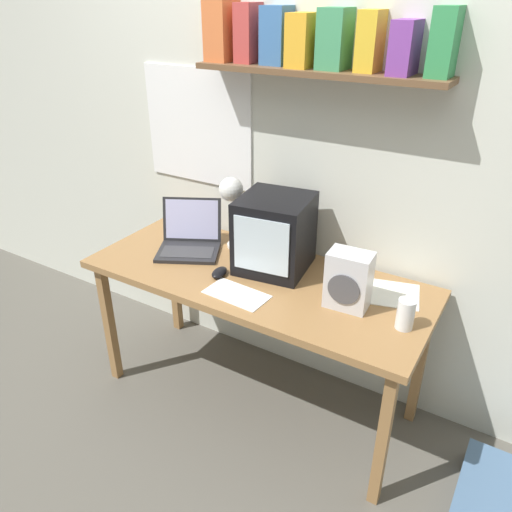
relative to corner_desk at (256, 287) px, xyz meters
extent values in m
plane|color=#5A564D|center=(0.00, 0.00, -0.68)|extent=(12.00, 12.00, 0.00)
cube|color=silver|center=(0.00, 0.39, 0.62)|extent=(5.60, 0.06, 2.60)
cube|color=white|center=(-0.57, 0.35, 0.61)|extent=(0.66, 0.01, 0.59)
cube|color=brown|center=(0.13, 0.27, 0.94)|extent=(1.10, 0.18, 0.02)
cube|color=orange|center=(-0.35, 0.29, 1.08)|extent=(0.11, 0.14, 0.25)
cube|color=#BB3F3C|center=(-0.22, 0.30, 1.08)|extent=(0.08, 0.12, 0.24)
cube|color=#3968A5|center=(-0.08, 0.30, 1.07)|extent=(0.11, 0.12, 0.23)
cube|color=gold|center=(0.05, 0.28, 1.06)|extent=(0.10, 0.15, 0.21)
cube|color=#3F905D|center=(0.19, 0.29, 1.07)|extent=(0.11, 0.13, 0.23)
cube|color=gold|center=(0.34, 0.29, 1.07)|extent=(0.08, 0.12, 0.22)
cube|color=#7B3B99|center=(0.48, 0.28, 1.05)|extent=(0.08, 0.15, 0.19)
cube|color=#328C4D|center=(0.62, 0.29, 1.07)|extent=(0.09, 0.13, 0.24)
cube|color=olive|center=(0.00, 0.00, 0.05)|extent=(1.62, 0.67, 0.03)
cube|color=olive|center=(-0.75, -0.27, -0.32)|extent=(0.04, 0.05, 0.71)
cube|color=olive|center=(0.75, -0.27, -0.32)|extent=(0.04, 0.05, 0.71)
cube|color=olive|center=(-0.75, 0.27, -0.32)|extent=(0.04, 0.05, 0.71)
cube|color=olive|center=(0.75, 0.27, -0.32)|extent=(0.04, 0.05, 0.71)
cube|color=black|center=(0.03, 0.11, 0.24)|extent=(0.36, 0.36, 0.35)
cube|color=silver|center=(0.06, -0.05, 0.25)|extent=(0.26, 0.04, 0.25)
cube|color=#232326|center=(-0.40, 0.01, 0.08)|extent=(0.37, 0.34, 0.02)
cube|color=#38383A|center=(-0.40, -0.01, 0.09)|extent=(0.29, 0.23, 0.00)
cube|color=#232326|center=(-0.47, 0.13, 0.19)|extent=(0.30, 0.20, 0.22)
cube|color=silver|center=(-0.47, 0.13, 0.19)|extent=(0.27, 0.18, 0.20)
cylinder|color=silver|center=(-0.23, 0.21, 0.07)|extent=(0.13, 0.13, 0.01)
cylinder|color=silver|center=(-0.23, 0.21, 0.24)|extent=(0.02, 0.02, 0.32)
sphere|color=silver|center=(-0.23, 0.14, 0.40)|extent=(0.12, 0.12, 0.12)
cylinder|color=white|center=(0.71, -0.05, 0.13)|extent=(0.07, 0.07, 0.13)
cylinder|color=orange|center=(0.71, -0.05, 0.11)|extent=(0.06, 0.06, 0.09)
cube|color=silver|center=(0.46, -0.02, 0.19)|extent=(0.18, 0.13, 0.25)
cylinder|color=#4C4C51|center=(0.46, -0.08, 0.18)|extent=(0.13, 0.01, 0.13)
ellipsoid|color=black|center=(-0.14, -0.09, 0.08)|extent=(0.07, 0.11, 0.03)
cube|color=white|center=(0.59, 0.16, 0.07)|extent=(0.28, 0.27, 0.00)
cube|color=white|center=(0.02, -0.19, 0.07)|extent=(0.29, 0.17, 0.00)
camera|label=1|loc=(1.05, -1.72, 1.23)|focal=35.00mm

